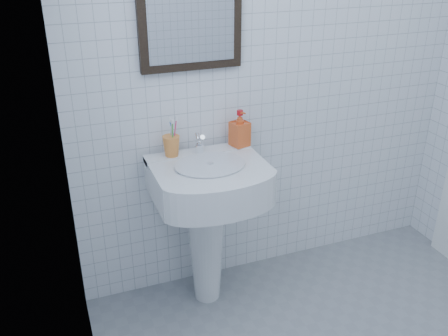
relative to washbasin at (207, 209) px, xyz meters
name	(u,v)px	position (x,y,z in m)	size (l,w,h in m)	color
wall_back	(275,59)	(0.46, 0.21, 0.68)	(2.20, 0.02, 2.50)	white
wall_left	(86,203)	(-0.64, -0.99, 0.68)	(0.02, 2.40, 2.50)	white
washbasin	(207,209)	(0.00, 0.00, 0.00)	(0.55, 0.40, 0.85)	white
faucet	(200,145)	(0.00, 0.10, 0.32)	(0.05, 0.10, 0.11)	white
toothbrush_cup	(171,146)	(-0.14, 0.12, 0.32)	(0.09, 0.09, 0.10)	orange
soap_dispenser	(240,128)	(0.22, 0.12, 0.37)	(0.09, 0.09, 0.19)	red
wall_mirror	(190,3)	(0.00, 0.20, 0.98)	(0.50, 0.04, 0.62)	black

